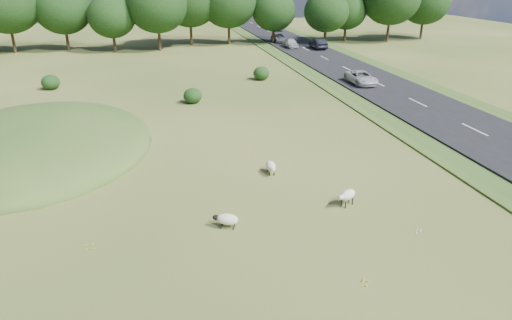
# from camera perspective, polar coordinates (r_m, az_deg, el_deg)

# --- Properties ---
(ground) EXTENTS (160.00, 160.00, 0.00)m
(ground) POSITION_cam_1_polar(r_m,az_deg,el_deg) (42.13, -7.57, 6.65)
(ground) COLOR #395019
(ground) RESTS_ON ground
(mound) EXTENTS (16.00, 20.00, 4.00)m
(mound) POSITION_cam_1_polar(r_m,az_deg,el_deg) (35.37, -25.87, 1.41)
(mound) COLOR #33561E
(mound) RESTS_ON ground
(road) EXTENTS (8.00, 150.00, 0.25)m
(road) POSITION_cam_1_polar(r_m,az_deg,el_deg) (56.77, 12.17, 10.58)
(road) COLOR black
(road) RESTS_ON ground
(treeline) EXTENTS (96.28, 14.66, 11.70)m
(treeline) POSITION_cam_1_polar(r_m,az_deg,el_deg) (76.04, -11.54, 18.46)
(treeline) COLOR black
(treeline) RESTS_ON ground
(shrubs) EXTENTS (24.21, 10.50, 1.51)m
(shrubs) POSITION_cam_1_polar(r_m,az_deg,el_deg) (48.74, -11.01, 9.49)
(shrubs) COLOR black
(shrubs) RESTS_ON ground
(sheep_1) EXTENTS (0.61, 1.32, 0.76)m
(sheep_1) POSITION_cam_1_polar(r_m,az_deg,el_deg) (27.53, 1.87, -0.81)
(sheep_1) COLOR beige
(sheep_1) RESTS_ON ground
(sheep_2) EXTENTS (1.27, 0.98, 0.90)m
(sheep_2) POSITION_cam_1_polar(r_m,az_deg,el_deg) (24.21, 11.33, -4.32)
(sheep_2) COLOR beige
(sheep_2) RESTS_ON ground
(sheep_3) EXTENTS (1.32, 0.94, 0.74)m
(sheep_3) POSITION_cam_1_polar(r_m,az_deg,el_deg) (21.91, -3.69, -7.40)
(sheep_3) COLOR beige
(sheep_3) RESTS_ON ground
(car_0) EXTENTS (2.15, 4.67, 1.30)m
(car_0) POSITION_cam_1_polar(r_m,az_deg,el_deg) (80.40, 3.00, 14.99)
(car_0) COLOR #B6B9BE
(car_0) RESTS_ON road
(car_1) EXTENTS (1.60, 4.59, 1.51)m
(car_1) POSITION_cam_1_polar(r_m,az_deg,el_deg) (73.66, 7.75, 14.22)
(car_1) COLOR black
(car_1) RESTS_ON road
(car_3) EXTENTS (1.70, 4.22, 1.44)m
(car_3) POSITION_cam_1_polar(r_m,az_deg,el_deg) (74.41, 4.34, 14.40)
(car_3) COLOR silver
(car_3) RESTS_ON road
(car_4) EXTENTS (1.72, 4.22, 1.22)m
(car_4) POSITION_cam_1_polar(r_m,az_deg,el_deg) (96.43, 2.64, 16.22)
(car_4) COLOR #94969B
(car_4) RESTS_ON road
(car_5) EXTENTS (2.22, 4.81, 1.34)m
(car_5) POSITION_cam_1_polar(r_m,az_deg,el_deg) (50.61, 13.01, 10.01)
(car_5) COLOR silver
(car_5) RESTS_ON road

